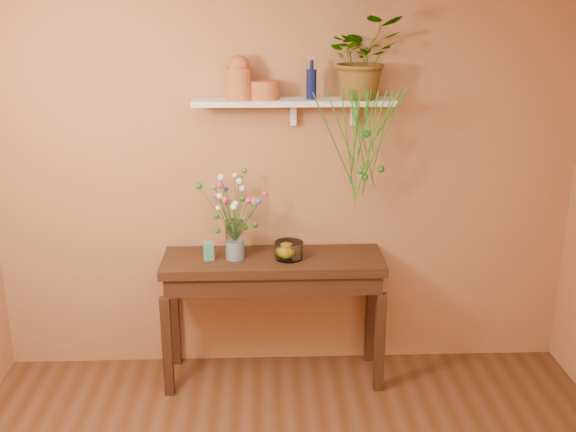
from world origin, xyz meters
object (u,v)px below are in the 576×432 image
Objects in this scene: terracotta_jug at (239,78)px; glass_bowl at (289,251)px; spider_plant at (362,57)px; bouquet at (233,202)px; glass_vase at (235,243)px; blue_bottle at (311,83)px; sideboard at (273,275)px.

glass_bowl is at bearing -24.51° from terracotta_jug.
spider_plant reaches higher than glass_bowl.
terracotta_jug is 1.17m from glass_bowl.
terracotta_jug is at bearing 155.49° from glass_bowl.
bouquet is 2.47× the size of glass_bowl.
terracotta_jug is 1.07m from glass_vase.
spider_plant is (0.78, 0.01, 0.13)m from terracotta_jug.
blue_bottle is at bearing -177.59° from spider_plant.
glass_vase is at bearing 177.74° from glass_bowl.
blue_bottle is at bearing 13.78° from glass_vase.
blue_bottle reaches higher than bouquet.
terracotta_jug is 0.59× the size of bouquet.
bouquet reaches higher than sideboard.
glass_bowl is (0.10, -0.02, 0.18)m from sideboard.
spider_plant is at bearing 0.78° from terracotta_jug.
bouquet is at bearing -179.04° from sideboard.
terracotta_jug is 0.79m from bouquet.
terracotta_jug is at bearing 149.94° from sideboard.
bouquet is (-0.01, 0.00, 0.28)m from glass_vase.
blue_bottle reaches higher than glass_bowl.
blue_bottle is 1.28× the size of glass_bowl.
terracotta_jug is at bearing 66.45° from bouquet.
spider_plant is 1.46m from glass_vase.
blue_bottle is 1.15m from glass_vase.
spider_plant reaches higher than terracotta_jug.
spider_plant is 1.10× the size of bouquet.
sideboard is 1.32m from terracotta_jug.
spider_plant is at bearing 12.64° from sideboard.
blue_bottle is at bearing 24.55° from sideboard.
bouquet is 0.50m from glass_bowl.
glass_bowl is (0.31, -0.14, -1.12)m from terracotta_jug.
spider_plant reaches higher than glass_vase.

